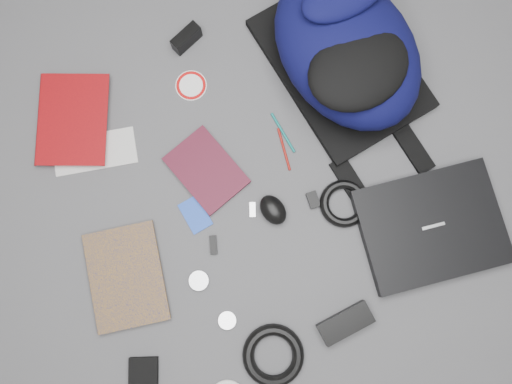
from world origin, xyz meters
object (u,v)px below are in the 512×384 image
object	(u,v)px
laptop	(431,227)
textbook_red	(38,120)
compact_camera	(186,38)
comic_book	(90,285)
mouse	(273,210)
backpack	(347,49)
dvd_case	(206,170)
power_brick	(345,323)
pouch	(144,372)

from	to	relation	value
laptop	textbook_red	distance (m)	1.11
laptop	compact_camera	bearing A→B (deg)	126.97
laptop	comic_book	xyz separation A→B (m)	(-0.90, 0.17, -0.01)
compact_camera	mouse	world-z (taller)	compact_camera
backpack	dvd_case	distance (m)	0.49
dvd_case	compact_camera	bearing A→B (deg)	58.62
compact_camera	textbook_red	bearing A→B (deg)	165.34
compact_camera	power_brick	size ratio (longest dim) A/B	0.64
textbook_red	compact_camera	xyz separation A→B (m)	(0.46, 0.08, 0.01)
comic_book	dvd_case	distance (m)	0.43
backpack	comic_book	xyz separation A→B (m)	(-0.85, -0.34, -0.10)
backpack	comic_book	bearing A→B (deg)	-168.70
textbook_red	dvd_case	size ratio (longest dim) A/B	1.26
comic_book	textbook_red	bearing A→B (deg)	97.94
comic_book	dvd_case	world-z (taller)	comic_book
laptop	comic_book	bearing A→B (deg)	175.13
textbook_red	comic_book	bearing A→B (deg)	-69.41
laptop	textbook_red	bearing A→B (deg)	150.09
backpack	laptop	distance (m)	0.52
textbook_red	pouch	bearing A→B (deg)	-64.60
laptop	dvd_case	distance (m)	0.62
compact_camera	mouse	size ratio (longest dim) A/B	1.03
laptop	power_brick	size ratio (longest dim) A/B	2.61
laptop	backpack	bearing A→B (deg)	102.05
textbook_red	pouch	size ratio (longest dim) A/B	3.52
dvd_case	comic_book	bearing A→B (deg)	-174.94
textbook_red	mouse	world-z (taller)	mouse
dvd_case	pouch	xyz separation A→B (m)	(-0.33, -0.44, 0.00)
laptop	pouch	size ratio (longest dim) A/B	4.99
comic_book	pouch	bearing A→B (deg)	-68.58
backpack	laptop	world-z (taller)	backpack
comic_book	compact_camera	bearing A→B (deg)	58.15
laptop	comic_book	distance (m)	0.92
backpack	dvd_case	bearing A→B (deg)	-171.76
laptop	compact_camera	distance (m)	0.85
comic_book	compact_camera	distance (m)	0.73
textbook_red	comic_book	distance (m)	0.48
backpack	compact_camera	distance (m)	0.45
dvd_case	pouch	size ratio (longest dim) A/B	2.79
comic_book	backpack	bearing A→B (deg)	29.83
backpack	pouch	xyz separation A→B (m)	(-0.79, -0.60, -0.10)
textbook_red	dvd_case	xyz separation A→B (m)	(0.39, -0.30, -0.01)
dvd_case	compact_camera	size ratio (longest dim) A/B	2.29
mouse	compact_camera	bearing A→B (deg)	81.84
backpack	laptop	size ratio (longest dim) A/B	1.43
backpack	textbook_red	size ratio (longest dim) A/B	2.03
dvd_case	backpack	bearing A→B (deg)	-1.41
backpack	mouse	size ratio (longest dim) A/B	6.08
comic_book	pouch	size ratio (longest dim) A/B	3.59
laptop	mouse	distance (m)	0.43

